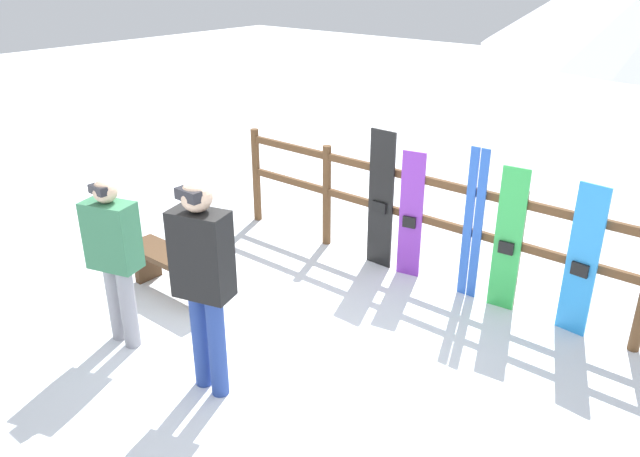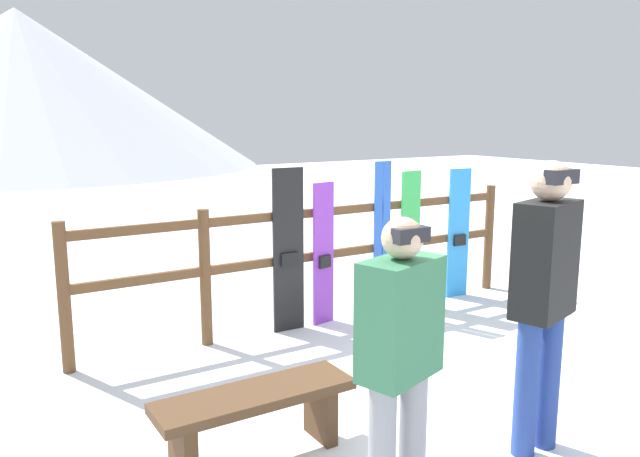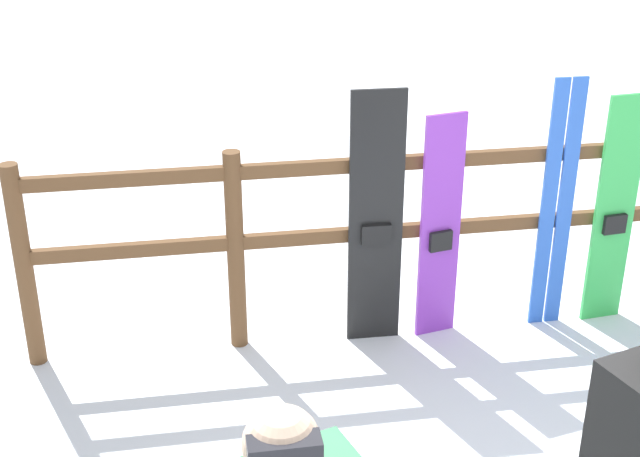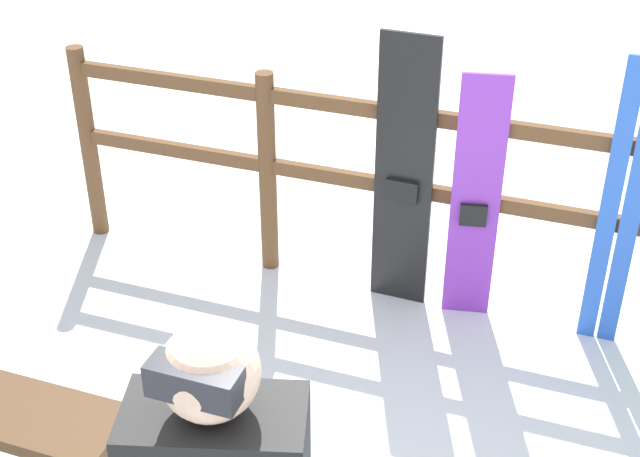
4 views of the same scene
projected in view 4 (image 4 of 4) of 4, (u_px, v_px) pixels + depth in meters
fence at (474, 192)px, 4.61m from camera, size 4.75×0.10×1.21m
snowboard_black_stripe at (404, 177)px, 4.64m from camera, size 0.31×0.06×1.54m
snowboard_purple at (475, 202)px, 4.57m from camera, size 0.25×0.09×1.39m
ski_pair_blue at (621, 209)px, 4.32m from camera, size 0.20×0.02×1.56m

